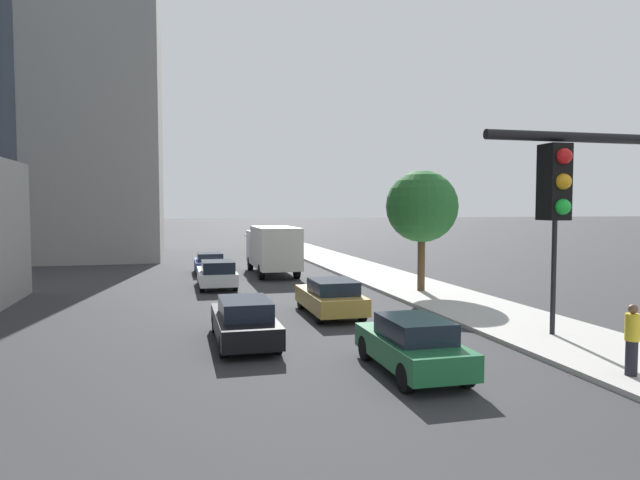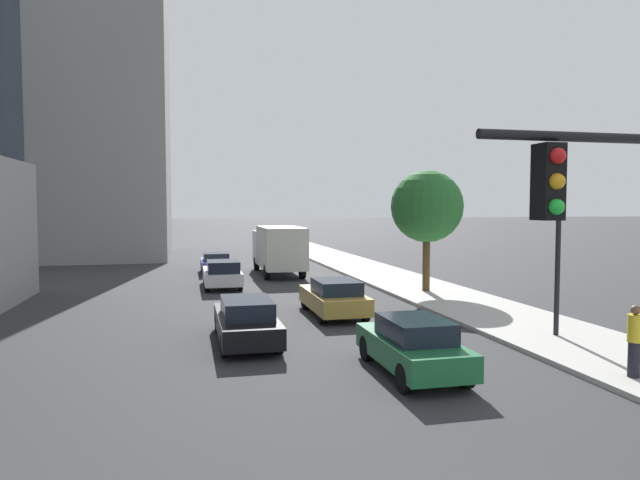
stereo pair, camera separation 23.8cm
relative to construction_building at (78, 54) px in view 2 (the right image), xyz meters
The scene contains 11 objects.
sidewalk 37.29m from the construction_building, 52.80° to the right, with size 4.34×120.00×0.15m, color #B2AFA8.
construction_building is the anchor object (origin of this frame).
street_lamp 42.33m from the construction_building, 60.29° to the right, with size 0.44×0.44×5.83m.
street_tree 34.47m from the construction_building, 51.80° to the right, with size 3.49×3.49×5.86m.
car_blue 23.91m from the construction_building, 54.34° to the right, with size 1.83×4.01×1.34m.
car_green 43.12m from the construction_building, 69.40° to the right, with size 1.73×4.14×1.46m.
car_gold 36.47m from the construction_building, 64.52° to the right, with size 1.87×4.45×1.44m.
car_white 28.30m from the construction_building, 63.78° to the right, with size 1.87×4.53×1.50m.
car_black 38.31m from the construction_building, 72.78° to the right, with size 1.76×4.78×1.42m.
box_truck 26.04m from the construction_building, 48.40° to the right, with size 2.41×7.35×3.02m.
pedestrian_yellow_shirt 46.48m from the construction_building, 64.29° to the right, with size 0.34×0.34×1.75m.
Camera 2 is at (-3.91, -4.21, 4.26)m, focal length 31.85 mm.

